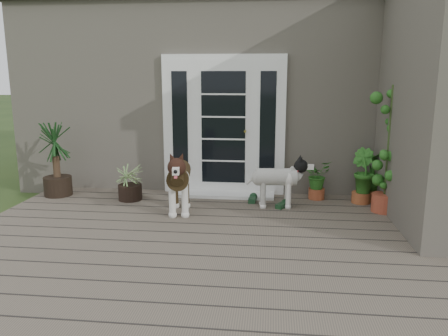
# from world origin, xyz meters

# --- Properties ---
(deck) EXTENTS (6.20, 4.60, 0.12)m
(deck) POSITION_xyz_m (0.00, 0.40, 0.06)
(deck) COLOR #6B5B4C
(deck) RESTS_ON ground
(house_main) EXTENTS (7.40, 4.00, 3.10)m
(house_main) POSITION_xyz_m (0.00, 4.65, 1.55)
(house_main) COLOR #665E54
(house_main) RESTS_ON ground
(roof_main) EXTENTS (7.60, 4.20, 0.20)m
(roof_main) POSITION_xyz_m (0.00, 4.65, 3.20)
(roof_main) COLOR #2D2826
(roof_main) RESTS_ON house_main
(door_unit) EXTENTS (1.90, 0.14, 2.15)m
(door_unit) POSITION_xyz_m (-0.20, 2.60, 1.19)
(door_unit) COLOR white
(door_unit) RESTS_ON deck
(door_step) EXTENTS (1.60, 0.40, 0.05)m
(door_step) POSITION_xyz_m (-0.20, 2.40, 0.14)
(door_step) COLOR white
(door_step) RESTS_ON deck
(brindle_dog) EXTENTS (0.53, 0.97, 0.77)m
(brindle_dog) POSITION_xyz_m (-0.68, 1.50, 0.51)
(brindle_dog) COLOR #3B2B15
(brindle_dog) RESTS_ON deck
(white_dog) EXTENTS (0.80, 0.40, 0.64)m
(white_dog) POSITION_xyz_m (0.62, 1.90, 0.44)
(white_dog) COLOR white
(white_dog) RESTS_ON deck
(spider_plant) EXTENTS (0.67, 0.67, 0.62)m
(spider_plant) POSITION_xyz_m (-1.55, 2.03, 0.43)
(spider_plant) COLOR #8DB06C
(spider_plant) RESTS_ON deck
(yucca) EXTENTS (1.01, 1.01, 1.16)m
(yucca) POSITION_xyz_m (-2.75, 2.15, 0.70)
(yucca) COLOR black
(yucca) RESTS_ON deck
(herb_a) EXTENTS (0.55, 0.55, 0.49)m
(herb_a) POSITION_xyz_m (1.24, 2.39, 0.37)
(herb_a) COLOR #225F1B
(herb_a) RESTS_ON deck
(herb_b) EXTENTS (0.53, 0.53, 0.59)m
(herb_b) POSITION_xyz_m (1.87, 2.25, 0.41)
(herb_b) COLOR #295719
(herb_b) RESTS_ON deck
(herb_c) EXTENTS (0.53, 0.53, 0.59)m
(herb_c) POSITION_xyz_m (2.05, 2.40, 0.41)
(herb_c) COLOR #1D4D16
(herb_c) RESTS_ON deck
(sapling) EXTENTS (0.67, 0.67, 1.78)m
(sapling) POSITION_xyz_m (2.10, 1.84, 1.01)
(sapling) COLOR #28631C
(sapling) RESTS_ON deck
(clog_left) EXTENTS (0.17, 0.31, 0.09)m
(clog_left) POSITION_xyz_m (0.29, 2.13, 0.17)
(clog_left) COLOR #15361D
(clog_left) RESTS_ON deck
(clog_right) EXTENTS (0.25, 0.31, 0.08)m
(clog_right) POSITION_xyz_m (0.72, 1.88, 0.16)
(clog_right) COLOR #15361B
(clog_right) RESTS_ON deck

